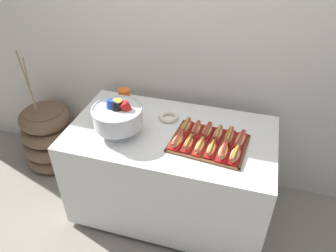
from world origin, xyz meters
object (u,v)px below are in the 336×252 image
(hot_dog_0, at_px, (177,141))
(hot_dog_9, at_px, (218,134))
(hot_dog_1, at_px, (188,143))
(hot_dog_8, at_px, (207,131))
(buffet_table, at_px, (171,171))
(hot_dog_2, at_px, (200,146))
(hot_dog_5, at_px, (235,155))
(hot_dog_4, at_px, (223,152))
(hot_dog_10, at_px, (229,137))
(serving_tray, at_px, (209,144))
(floor_vase, at_px, (50,137))
(hot_dog_7, at_px, (196,129))
(punch_bowl, at_px, (118,116))
(hot_dog_6, at_px, (186,127))
(hot_dog_11, at_px, (240,139))
(donut, at_px, (169,117))
(cup_stack, at_px, (125,99))
(hot_dog_3, at_px, (211,149))

(hot_dog_0, relative_size, hot_dog_9, 1.02)
(hot_dog_1, xyz_separation_m, hot_dog_8, (0.09, 0.16, 0.00))
(buffet_table, height_order, hot_dog_8, hot_dog_8)
(buffet_table, bearing_deg, hot_dog_9, 3.39)
(hot_dog_2, xyz_separation_m, hot_dog_5, (0.22, -0.02, 0.00))
(hot_dog_4, relative_size, hot_dog_10, 0.93)
(serving_tray, bearing_deg, floor_vase, 168.71)
(hot_dog_0, xyz_separation_m, hot_dog_7, (0.09, 0.16, -0.00))
(buffet_table, distance_m, punch_bowl, 0.61)
(hot_dog_5, distance_m, hot_dog_6, 0.41)
(serving_tray, relative_size, hot_dog_11, 2.70)
(hot_dog_4, bearing_deg, hot_dog_1, 174.61)
(hot_dog_6, bearing_deg, hot_dog_9, -5.39)
(hot_dog_9, height_order, donut, hot_dog_9)
(buffet_table, xyz_separation_m, hot_dog_9, (0.32, 0.02, 0.40))
(hot_dog_11, distance_m, cup_stack, 0.91)
(hot_dog_2, bearing_deg, hot_dog_11, 30.87)
(buffet_table, relative_size, hot_dog_2, 8.39)
(hot_dog_0, height_order, cup_stack, cup_stack)
(hot_dog_0, bearing_deg, hot_dog_8, 42.34)
(floor_vase, height_order, hot_dog_10, floor_vase)
(hot_dog_9, relative_size, hot_dog_11, 0.91)
(hot_dog_9, bearing_deg, hot_dog_1, -137.66)
(hot_dog_3, bearing_deg, hot_dog_1, 174.61)
(floor_vase, xyz_separation_m, hot_dog_2, (1.44, -0.37, 0.52))
(hot_dog_1, height_order, hot_dog_5, same)
(hot_dog_2, bearing_deg, buffet_table, 148.53)
(hot_dog_0, distance_m, punch_bowl, 0.42)
(hot_dog_0, bearing_deg, floor_vase, 164.38)
(hot_dog_3, bearing_deg, hot_dog_11, 42.34)
(buffet_table, bearing_deg, hot_dog_0, -58.26)
(floor_vase, bearing_deg, hot_dog_5, -13.39)
(hot_dog_2, height_order, hot_dog_11, same)
(hot_dog_1, distance_m, hot_dog_3, 0.15)
(hot_dog_1, relative_size, hot_dog_5, 0.91)
(floor_vase, relative_size, hot_dog_11, 5.95)
(hot_dog_4, relative_size, cup_stack, 1.12)
(floor_vase, bearing_deg, hot_dog_8, -8.24)
(serving_tray, distance_m, donut, 0.39)
(hot_dog_10, bearing_deg, hot_dog_5, -70.94)
(serving_tray, distance_m, hot_dog_4, 0.14)
(buffet_table, xyz_separation_m, hot_dog_8, (0.24, 0.03, 0.40))
(hot_dog_11, bearing_deg, hot_dog_5, -95.39)
(buffet_table, relative_size, hot_dog_3, 9.05)
(hot_dog_1, relative_size, hot_dog_11, 0.84)
(hot_dog_10, distance_m, donut, 0.47)
(floor_vase, distance_m, cup_stack, 0.98)
(hot_dog_5, distance_m, punch_bowl, 0.79)
(hot_dog_1, bearing_deg, punch_bowl, 177.38)
(hot_dog_0, relative_size, hot_dog_7, 1.10)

